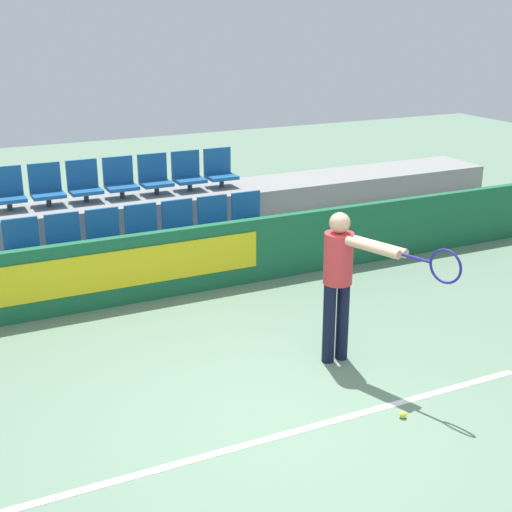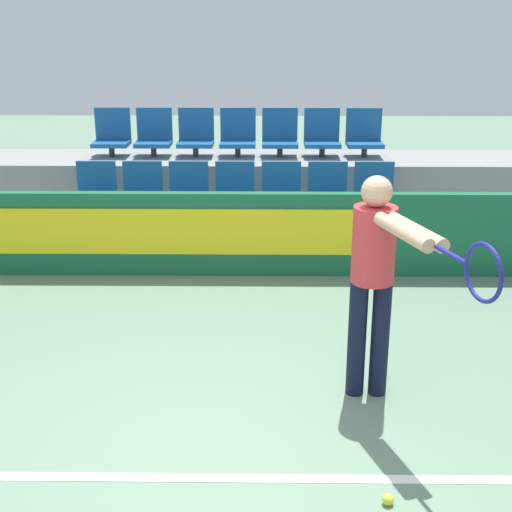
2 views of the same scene
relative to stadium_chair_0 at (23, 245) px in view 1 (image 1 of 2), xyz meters
name	(u,v)px [view 1 (image 1 of 2)]	position (x,y,z in m)	size (l,w,h in m)	color
ground_plane	(281,423)	(1.56, -4.01, -0.71)	(30.00, 30.00, 0.00)	slate
court_baseline	(290,433)	(1.56, -4.18, -0.70)	(5.11, 0.08, 0.01)	white
barrier_wall	(159,265)	(1.52, -0.73, -0.27)	(12.92, 0.14, 0.88)	#19603D
bleacher_tier_front	(148,266)	(1.56, -0.13, -0.48)	(12.52, 1.04, 0.46)	gray
bleacher_tier_middle	(125,229)	(1.56, 0.92, -0.25)	(12.52, 1.04, 0.91)	gray
stadium_chair_0	(23,245)	(0.00, 0.00, 0.00)	(0.44, 0.37, 0.58)	#333333
stadium_chair_1	(65,239)	(0.52, 0.00, 0.00)	(0.44, 0.37, 0.58)	#333333
stadium_chair_2	(105,234)	(1.04, 0.00, 0.00)	(0.44, 0.37, 0.58)	#333333
stadium_chair_3	(143,229)	(1.56, 0.00, 0.00)	(0.44, 0.37, 0.58)	#333333
stadium_chair_4	(180,224)	(2.08, 0.00, 0.00)	(0.44, 0.37, 0.58)	#333333
stadium_chair_5	(215,220)	(2.60, 0.00, 0.00)	(0.44, 0.37, 0.58)	#333333
stadium_chair_6	(249,215)	(3.12, 0.00, 0.00)	(0.44, 0.37, 0.58)	#333333
stadium_chair_7	(7,191)	(0.00, 1.04, 0.46)	(0.44, 0.37, 0.58)	#333333
stadium_chair_8	(47,187)	(0.52, 1.04, 0.46)	(0.44, 0.37, 0.58)	#333333
stadium_chair_9	(84,184)	(1.04, 1.04, 0.46)	(0.44, 0.37, 0.58)	#333333
stadium_chair_10	(120,180)	(1.56, 1.04, 0.46)	(0.44, 0.37, 0.58)	#333333
stadium_chair_11	(155,176)	(2.08, 1.04, 0.46)	(0.44, 0.37, 0.58)	#333333
stadium_chair_12	(188,173)	(2.60, 1.04, 0.46)	(0.44, 0.37, 0.58)	#333333
stadium_chair_13	(220,170)	(3.12, 1.04, 0.46)	(0.44, 0.37, 0.58)	#333333
tennis_player	(344,274)	(2.66, -3.24, 0.28)	(0.60, 1.44, 1.61)	black
tennis_ball	(403,415)	(2.59, -4.41, -0.67)	(0.07, 0.07, 0.07)	#CCDB33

